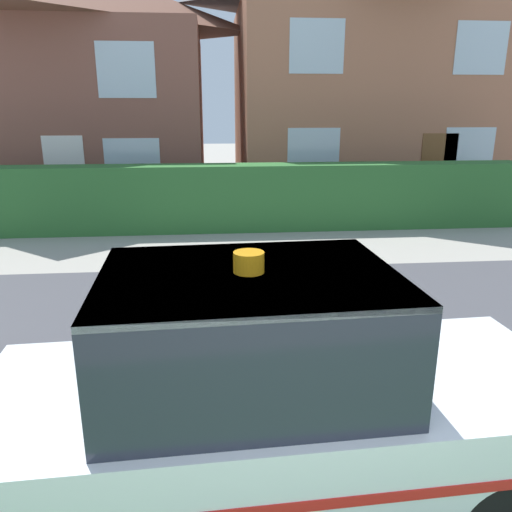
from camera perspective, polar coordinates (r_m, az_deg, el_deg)
name	(u,v)px	position (r m, az deg, el deg)	size (l,w,h in m)	color
road_strip	(277,357)	(5.87, 2.36, -11.51)	(28.00, 6.71, 0.01)	#424247
garden_hedge	(230,198)	(11.68, -2.98, 6.68)	(13.92, 0.82, 1.52)	#2D662D
police_car	(272,402)	(3.62, 1.82, -16.34)	(4.15, 1.76, 1.89)	black
house_left	(71,82)	(16.87, -20.35, 18.11)	(8.15, 6.80, 6.85)	brown
house_right	(364,68)	(17.17, 12.19, 20.28)	(8.26, 6.50, 7.79)	#A86B4C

